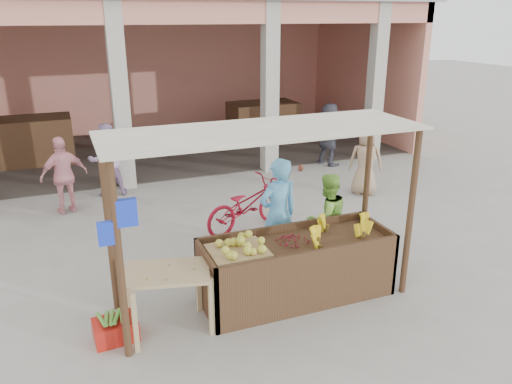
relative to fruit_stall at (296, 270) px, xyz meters
name	(u,v)px	position (x,y,z in m)	size (l,w,h in m)	color
ground	(262,303)	(-0.50, 0.00, -0.40)	(60.00, 60.00, 0.00)	gray
market_building	(142,53)	(-0.45, 8.93, 2.30)	(14.40, 6.40, 4.20)	#DD8373
fruit_stall	(296,270)	(0.00, 0.00, 0.00)	(2.60, 0.95, 0.80)	#4B351E
stall_awning	(260,162)	(-0.51, 0.06, 1.58)	(4.09, 1.35, 2.39)	#4B351E
banana_heap	(342,229)	(0.69, 0.02, 0.50)	(1.12, 0.61, 0.20)	#FFF220
melon_tray	(238,247)	(-0.84, 0.01, 0.49)	(0.74, 0.64, 0.20)	tan
berry_heap	(292,238)	(-0.06, 0.04, 0.48)	(0.48, 0.40, 0.15)	maroon
side_table	(168,281)	(-1.79, -0.13, 0.28)	(1.14, 0.89, 0.81)	tan
papaya_pile	(166,263)	(-1.79, -0.13, 0.52)	(0.72, 0.41, 0.21)	#51842B
red_crate	(116,330)	(-2.45, -0.09, -0.27)	(0.51, 0.36, 0.26)	#B11B12
plantain_bundle	(114,318)	(-2.45, -0.09, -0.10)	(0.39, 0.28, 0.08)	#559235
produce_sacks	(293,158)	(2.50, 5.32, -0.06)	(0.88, 0.83, 0.67)	maroon
vendor_blue	(278,212)	(0.08, 0.82, 0.54)	(0.71, 0.52, 1.89)	#56ABE2
vendor_green	(327,216)	(0.88, 0.77, 0.37)	(0.74, 0.43, 1.53)	#8FD24A
motorcycle	(247,204)	(0.19, 2.42, 0.09)	(1.87, 0.64, 0.97)	maroon
shopper_b	(64,173)	(-2.82, 4.47, 0.42)	(0.96, 0.51, 1.63)	pink
shopper_c	(366,157)	(3.22, 3.25, 0.42)	(0.79, 0.51, 1.64)	#9E8162
shopper_d	(329,133)	(3.61, 5.54, 0.45)	(1.57, 0.64, 1.69)	#454552
shopper_f	(106,157)	(-1.94, 5.23, 0.46)	(0.84, 0.48, 1.72)	#9E7FAA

